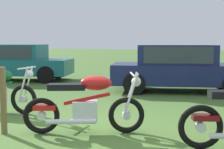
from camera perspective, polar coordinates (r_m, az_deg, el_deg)
ground_plane at (r=5.39m, az=-4.86°, el=-10.30°), size 120.00×120.00×0.00m
motorcycle_red at (r=5.15m, az=-4.87°, el=-5.51°), size 1.77×1.24×1.02m
car_teal at (r=12.95m, az=-16.95°, el=2.48°), size 4.44×3.18×1.43m
car_navy at (r=9.78m, az=12.06°, el=1.60°), size 4.51×3.17×1.43m
fence_post_wooden at (r=5.40m, az=-19.31°, el=-4.56°), size 0.10×0.10×1.11m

